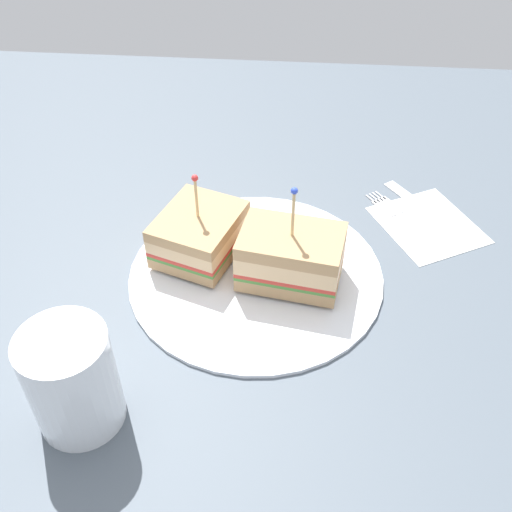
{
  "coord_description": "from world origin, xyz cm",
  "views": [
    {
      "loc": [
        46.46,
        3.98,
        45.26
      ],
      "look_at": [
        0.0,
        0.0,
        2.86
      ],
      "focal_mm": 42.27,
      "sensor_mm": 36.0,
      "label": 1
    }
  ],
  "objects_px": {
    "plate": "(256,273)",
    "sandwich_half_back": "(199,234)",
    "drink_glass": "(73,384)",
    "knife": "(419,204)",
    "fork": "(395,212)",
    "napkin": "(428,225)",
    "sandwich_half_front": "(291,257)"
  },
  "relations": [
    {
      "from": "plate",
      "to": "sandwich_half_back",
      "type": "xyz_separation_m",
      "value": [
        -0.02,
        -0.06,
        0.03
      ]
    },
    {
      "from": "sandwich_half_back",
      "to": "fork",
      "type": "bearing_deg",
      "value": 113.73
    },
    {
      "from": "sandwich_half_front",
      "to": "drink_glass",
      "type": "relative_size",
      "value": 1.16
    },
    {
      "from": "sandwich_half_front",
      "to": "fork",
      "type": "height_order",
      "value": "sandwich_half_front"
    },
    {
      "from": "fork",
      "to": "sandwich_half_back",
      "type": "bearing_deg",
      "value": -66.27
    },
    {
      "from": "drink_glass",
      "to": "napkin",
      "type": "distance_m",
      "value": 0.44
    },
    {
      "from": "drink_glass",
      "to": "knife",
      "type": "relative_size",
      "value": 0.92
    },
    {
      "from": "drink_glass",
      "to": "fork",
      "type": "height_order",
      "value": "drink_glass"
    },
    {
      "from": "plate",
      "to": "drink_glass",
      "type": "xyz_separation_m",
      "value": [
        0.19,
        -0.13,
        0.04
      ]
    },
    {
      "from": "drink_glass",
      "to": "knife",
      "type": "xyz_separation_m",
      "value": [
        -0.33,
        0.32,
        -0.04
      ]
    },
    {
      "from": "sandwich_half_back",
      "to": "drink_glass",
      "type": "bearing_deg",
      "value": -18.49
    },
    {
      "from": "drink_glass",
      "to": "sandwich_half_front",
      "type": "bearing_deg",
      "value": 136.16
    },
    {
      "from": "sandwich_half_back",
      "to": "fork",
      "type": "xyz_separation_m",
      "value": [
        -0.1,
        0.22,
        -0.03
      ]
    },
    {
      "from": "sandwich_half_front",
      "to": "sandwich_half_back",
      "type": "xyz_separation_m",
      "value": [
        -0.03,
        -0.1,
        -0.0
      ]
    },
    {
      "from": "sandwich_half_front",
      "to": "fork",
      "type": "distance_m",
      "value": 0.18
    },
    {
      "from": "plate",
      "to": "sandwich_half_back",
      "type": "height_order",
      "value": "sandwich_half_back"
    },
    {
      "from": "fork",
      "to": "knife",
      "type": "relative_size",
      "value": 0.95
    },
    {
      "from": "napkin",
      "to": "sandwich_half_front",
      "type": "bearing_deg",
      "value": -55.19
    },
    {
      "from": "plate",
      "to": "sandwich_half_front",
      "type": "height_order",
      "value": "sandwich_half_front"
    },
    {
      "from": "drink_glass",
      "to": "sandwich_half_back",
      "type": "bearing_deg",
      "value": 161.51
    },
    {
      "from": "napkin",
      "to": "sandwich_half_back",
      "type": "bearing_deg",
      "value": -73.29
    },
    {
      "from": "plate",
      "to": "fork",
      "type": "bearing_deg",
      "value": 127.71
    },
    {
      "from": "sandwich_half_front",
      "to": "sandwich_half_back",
      "type": "bearing_deg",
      "value": -108.14
    },
    {
      "from": "sandwich_half_back",
      "to": "knife",
      "type": "distance_m",
      "value": 0.28
    },
    {
      "from": "sandwich_half_back",
      "to": "plate",
      "type": "bearing_deg",
      "value": 68.54
    },
    {
      "from": "plate",
      "to": "drink_glass",
      "type": "relative_size",
      "value": 2.74
    },
    {
      "from": "sandwich_half_back",
      "to": "napkin",
      "type": "distance_m",
      "value": 0.27
    },
    {
      "from": "plate",
      "to": "knife",
      "type": "relative_size",
      "value": 2.53
    },
    {
      "from": "napkin",
      "to": "plate",
      "type": "bearing_deg",
      "value": -62.28
    },
    {
      "from": "sandwich_half_front",
      "to": "knife",
      "type": "height_order",
      "value": "sandwich_half_front"
    },
    {
      "from": "fork",
      "to": "drink_glass",
      "type": "bearing_deg",
      "value": -43.53
    },
    {
      "from": "sandwich_half_front",
      "to": "knife",
      "type": "distance_m",
      "value": 0.22
    }
  ]
}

